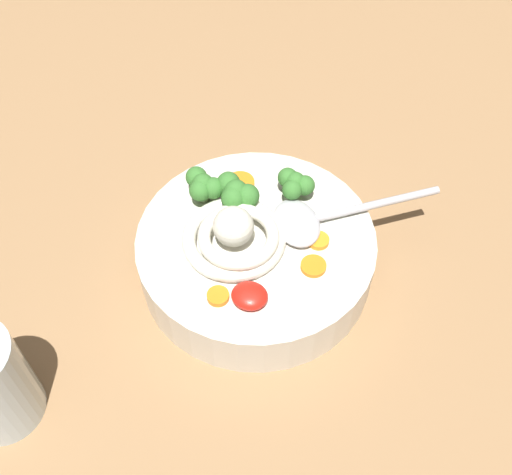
% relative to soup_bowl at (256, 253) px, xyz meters
% --- Properties ---
extents(table_slab, '(1.27, 1.27, 0.04)m').
position_rel_soup_bowl_xyz_m(table_slab, '(0.01, 0.03, -0.05)').
color(table_slab, '#936D47').
rests_on(table_slab, ground).
extents(soup_bowl, '(0.23, 0.23, 0.05)m').
position_rel_soup_bowl_xyz_m(soup_bowl, '(0.00, 0.00, 0.00)').
color(soup_bowl, silver).
rests_on(soup_bowl, table_slab).
extents(noodle_pile, '(0.11, 0.11, 0.04)m').
position_rel_soup_bowl_xyz_m(noodle_pile, '(-0.02, -0.01, 0.04)').
color(noodle_pile, silver).
rests_on(noodle_pile, soup_bowl).
extents(soup_spoon, '(0.16, 0.13, 0.02)m').
position_rel_soup_bowl_xyz_m(soup_spoon, '(0.04, 0.03, 0.03)').
color(soup_spoon, '#B7B7BC').
rests_on(soup_spoon, soup_bowl).
extents(chili_sauce_dollop, '(0.03, 0.03, 0.01)m').
position_rel_soup_bowl_xyz_m(chili_sauce_dollop, '(0.02, -0.07, 0.03)').
color(chili_sauce_dollop, red).
rests_on(chili_sauce_dollop, soup_bowl).
extents(broccoli_floret_rear, '(0.04, 0.04, 0.03)m').
position_rel_soup_bowl_xyz_m(broccoli_floret_rear, '(-0.06, 0.03, 0.05)').
color(broccoli_floret_rear, '#7A9E60').
rests_on(broccoli_floret_rear, soup_bowl).
extents(broccoli_floret_far, '(0.05, 0.04, 0.04)m').
position_rel_soup_bowl_xyz_m(broccoli_floret_far, '(-0.03, 0.03, 0.05)').
color(broccoli_floret_far, '#7A9E60').
rests_on(broccoli_floret_far, soup_bowl).
extents(broccoli_floret_right, '(0.04, 0.03, 0.03)m').
position_rel_soup_bowl_xyz_m(broccoli_floret_right, '(0.02, 0.06, 0.04)').
color(broccoli_floret_right, '#7A9E60').
rests_on(broccoli_floret_right, soup_bowl).
extents(carrot_slice_near_spoon, '(0.02, 0.02, 0.01)m').
position_rel_soup_bowl_xyz_m(carrot_slice_near_spoon, '(0.06, 0.01, 0.03)').
color(carrot_slice_near_spoon, orange).
rests_on(carrot_slice_near_spoon, soup_bowl).
extents(carrot_slice_extra_a, '(0.03, 0.03, 0.00)m').
position_rel_soup_bowl_xyz_m(carrot_slice_extra_a, '(-0.04, 0.06, 0.03)').
color(carrot_slice_extra_a, orange).
rests_on(carrot_slice_extra_a, soup_bowl).
extents(carrot_slice_extra_b, '(0.02, 0.02, 0.01)m').
position_rel_soup_bowl_xyz_m(carrot_slice_extra_b, '(-0.01, -0.08, 0.03)').
color(carrot_slice_extra_b, orange).
rests_on(carrot_slice_extra_b, soup_bowl).
extents(carrot_slice_beside_noodles, '(0.02, 0.02, 0.00)m').
position_rel_soup_bowl_xyz_m(carrot_slice_beside_noodles, '(0.06, -0.02, 0.03)').
color(carrot_slice_beside_noodles, orange).
rests_on(carrot_slice_beside_noodles, soup_bowl).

